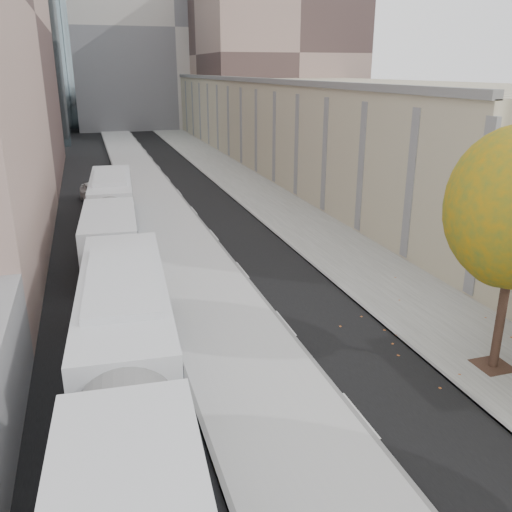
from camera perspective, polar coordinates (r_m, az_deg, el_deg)
name	(u,v)px	position (r m, az deg, el deg)	size (l,w,h in m)	color
bus_platform	(163,216)	(35.72, -9.78, 4.22)	(4.25, 150.00, 0.15)	#B4B4B4
sidewalk	(279,207)	(37.53, 2.44, 5.15)	(4.75, 150.00, 0.08)	slate
building_tan	(288,113)	(67.76, 3.41, 14.76)	(18.00, 92.00, 8.00)	gray
building_far_block	(166,31)	(96.53, -9.44, 22.37)	(30.00, 18.00, 30.00)	#ACA69F
bus_near	(127,391)	(13.98, -13.39, -13.62)	(3.73, 18.05, 2.99)	silver
bus_far	(111,213)	(31.11, -14.97, 4.40)	(3.46, 16.86, 2.79)	silver
distant_car	(95,193)	(40.51, -16.57, 6.41)	(1.71, 4.25, 1.45)	silver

